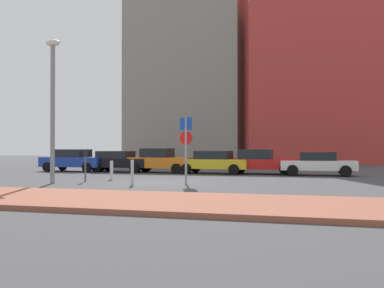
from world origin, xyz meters
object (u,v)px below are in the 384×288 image
at_px(parked_car_red, 259,162).
at_px(traffic_bollard_mid, 111,170).
at_px(parked_car_yellow, 214,162).
at_px(traffic_bollard_near, 132,173).
at_px(parking_meter, 85,161).
at_px(street_lamp, 53,98).
at_px(parking_sign_post, 186,142).
at_px(parked_car_white, 318,163).
at_px(parked_car_orange, 160,160).
at_px(parked_car_blue, 74,160).
at_px(parked_car_black, 119,161).

bearing_deg(parked_car_red, traffic_bollard_mid, -134.98).
relative_size(parked_car_yellow, traffic_bollard_near, 4.11).
bearing_deg(parking_meter, street_lamp, -122.75).
distance_m(parking_sign_post, traffic_bollard_near, 2.68).
xyz_separation_m(traffic_bollard_near, traffic_bollard_mid, (-2.30, 2.76, -0.07)).
distance_m(parked_car_red, parking_sign_post, 8.70).
distance_m(parking_meter, traffic_bollard_near, 3.31).
height_order(parked_car_white, parking_sign_post, parking_sign_post).
bearing_deg(street_lamp, traffic_bollard_mid, 60.44).
relative_size(parked_car_orange, parked_car_yellow, 0.94).
bearing_deg(street_lamp, parking_sign_post, 10.59).
relative_size(parking_sign_post, traffic_bollard_near, 2.70).
relative_size(parked_car_blue, parked_car_black, 1.13).
relative_size(parked_car_red, traffic_bollard_mid, 4.66).
xyz_separation_m(parked_car_blue, parked_car_orange, (6.25, 0.06, 0.01)).
distance_m(parked_car_red, street_lamp, 12.88).
xyz_separation_m(parked_car_orange, parking_sign_post, (4.07, -8.15, 1.07)).
relative_size(parked_car_blue, parking_sign_post, 1.56).
bearing_deg(parked_car_black, parked_car_orange, -1.69).
xyz_separation_m(parked_car_red, parking_sign_post, (-2.31, -8.32, 1.10)).
bearing_deg(traffic_bollard_near, parked_car_blue, 131.89).
xyz_separation_m(parked_car_white, traffic_bollard_near, (-7.81, -8.88, -0.17)).
bearing_deg(parked_car_red, parked_car_orange, -178.47).
xyz_separation_m(parking_meter, traffic_bollard_near, (2.98, -1.37, -0.41)).
xyz_separation_m(parked_car_yellow, traffic_bollard_near, (-1.58, -9.14, -0.19)).
xyz_separation_m(parked_car_black, parking_meter, (1.94, -7.97, 0.22)).
bearing_deg(parked_car_orange, traffic_bollard_mid, -92.56).
bearing_deg(traffic_bollard_mid, parked_car_red, 45.02).
height_order(parked_car_black, traffic_bollard_near, parked_car_black).
bearing_deg(parked_car_yellow, traffic_bollard_mid, -121.27).
bearing_deg(parking_meter, parked_car_yellow, 59.60).
height_order(parked_car_blue, traffic_bollard_mid, parked_car_blue).
xyz_separation_m(parked_car_black, parking_sign_post, (6.98, -8.23, 1.12)).
distance_m(parked_car_blue, street_lamp, 10.65).
relative_size(parking_sign_post, street_lamp, 0.46).
relative_size(parked_car_yellow, traffic_bollard_mid, 4.71).
height_order(parked_car_orange, parked_car_red, parked_car_orange).
bearing_deg(parked_car_red, parked_car_white, -9.05).
relative_size(parked_car_blue, parked_car_red, 1.04).
distance_m(parked_car_black, parked_car_red, 9.29).
xyz_separation_m(parked_car_orange, parked_car_yellow, (3.58, -0.12, -0.05)).
xyz_separation_m(parked_car_yellow, parking_meter, (-4.56, -7.77, 0.22)).
xyz_separation_m(parked_car_red, parking_meter, (-7.35, -8.06, 0.19)).
relative_size(parked_car_red, parking_meter, 2.98).
height_order(parked_car_black, parking_meter, parking_meter).
relative_size(parked_car_black, street_lamp, 0.63).
xyz_separation_m(parked_car_black, parked_car_yellow, (6.49, -0.21, -0.00)).
bearing_deg(parked_car_black, parked_car_white, -2.09).
height_order(parking_meter, traffic_bollard_near, parking_meter).
bearing_deg(parked_car_yellow, parked_car_blue, 179.61).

